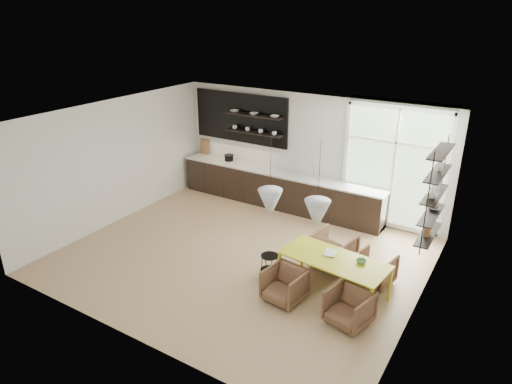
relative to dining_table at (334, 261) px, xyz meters
name	(u,v)px	position (x,y,z in m)	size (l,w,h in m)	color
room	(293,180)	(-1.52, 1.31, 0.82)	(7.02, 6.01, 2.91)	tan
kitchen_run	(276,183)	(-2.79, 2.90, -0.05)	(5.54, 0.69, 2.75)	black
right_shelving	(434,197)	(1.26, 1.38, 1.01)	(0.26, 1.22, 1.90)	black
dining_table	(334,261)	(0.00, 0.00, 0.00)	(1.98, 1.06, 0.69)	gold
armchair_back_left	(334,250)	(-0.35, 0.86, -0.29)	(0.76, 0.78, 0.71)	brown
armchair_back_right	(374,269)	(0.55, 0.67, -0.34)	(0.66, 0.67, 0.61)	brown
armchair_front_left	(285,285)	(-0.62, -0.66, -0.34)	(0.65, 0.67, 0.61)	brown
armchair_front_right	(349,307)	(0.57, -0.67, -0.34)	(0.65, 0.67, 0.61)	brown
wire_stool	(269,263)	(-1.24, -0.13, -0.36)	(0.35, 0.35, 0.45)	black
table_book	(325,252)	(-0.23, 0.12, 0.06)	(0.21, 0.28, 0.03)	white
table_bowl	(361,261)	(0.45, 0.12, 0.07)	(0.18, 0.18, 0.05)	#50884E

